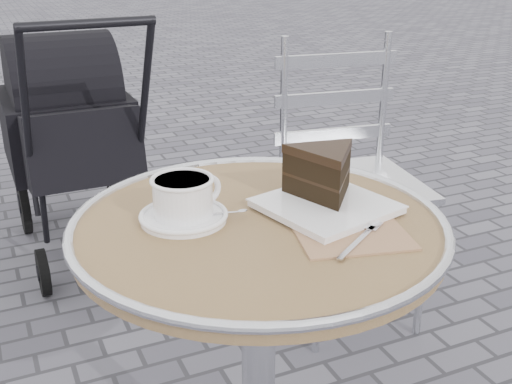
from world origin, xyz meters
name	(u,v)px	position (x,y,z in m)	size (l,w,h in m)	color
cafe_table	(259,296)	(0.00, 0.00, 0.57)	(0.72, 0.72, 0.74)	silver
cappuccino_set	(184,201)	(-0.13, 0.07, 0.77)	(0.19, 0.16, 0.08)	white
cake_plate_set	(325,180)	(0.15, 0.02, 0.79)	(0.27, 0.36, 0.12)	#A07357
bistro_chair	(342,147)	(0.63, 0.72, 0.58)	(0.48, 0.48, 0.94)	silver
baby_stroller	(72,143)	(-0.12, 1.54, 0.45)	(0.47, 0.97, 1.00)	black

